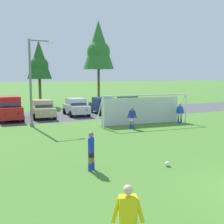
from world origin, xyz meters
TOP-DOWN VIEW (x-y plane):
  - ground_plane at (0.00, 15.00)m, footprint 400.00×400.00m
  - parking_lot_strip at (0.00, 22.22)m, footprint 52.00×8.40m
  - soccer_ball at (-1.29, 4.07)m, footprint 0.22×0.22m
  - soccer_goal at (3.61, 14.12)m, footprint 7.55×2.56m
  - referee at (-5.93, -0.77)m, footprint 0.69×0.40m
  - player_striker_near at (1.81, 12.66)m, footprint 0.58×0.58m
  - player_midfield_center at (6.84, 13.35)m, footprint 0.70×0.37m
  - player_defender_far at (-4.49, 5.02)m, footprint 0.45×0.67m
  - parked_car_slot_far_left at (-6.00, 21.08)m, footprint 2.22×4.64m
  - parked_car_slot_left at (-3.01, 21.21)m, footprint 2.28×4.32m
  - parked_car_slot_center_left at (0.45, 21.70)m, footprint 2.20×4.29m
  - parked_car_slot_center at (3.40, 21.62)m, footprint 2.12×4.25m
  - parked_car_slot_center_right at (6.88, 22.55)m, footprint 2.21×4.29m
  - tree_mid_left at (-0.83, 32.81)m, footprint 3.22×3.22m
  - tree_center_back at (7.98, 33.56)m, footprint 4.50×4.50m
  - street_lamp at (-4.60, 16.94)m, footprint 2.00×0.32m

SIDE VIEW (x-z plane):
  - ground_plane at x=0.00m, z-range 0.00..0.00m
  - parking_lot_strip at x=0.00m, z-range 0.00..0.01m
  - soccer_ball at x=-1.29m, z-range 0.00..0.22m
  - referee at x=-5.93m, z-range 0.00..1.64m
  - player_striker_near at x=1.81m, z-range 0.00..1.64m
  - player_midfield_center at x=6.84m, z-range 0.00..1.64m
  - player_defender_far at x=-4.49m, z-range 0.00..1.64m
  - parked_car_slot_left at x=-3.01m, z-range 0.02..1.74m
  - parked_car_slot_center_left at x=0.45m, z-range 0.02..1.74m
  - parked_car_slot_center at x=3.40m, z-range 0.02..1.74m
  - parked_car_slot_center_right at x=6.88m, z-range 0.02..1.74m
  - parked_car_slot_far_left at x=-6.00m, z-range 0.03..2.19m
  - soccer_goal at x=3.61m, z-range 0.01..2.58m
  - street_lamp at x=-4.60m, z-range 0.13..6.88m
  - tree_mid_left at x=-0.83m, z-range 1.60..10.20m
  - tree_center_back at x=7.98m, z-range 2.26..14.26m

